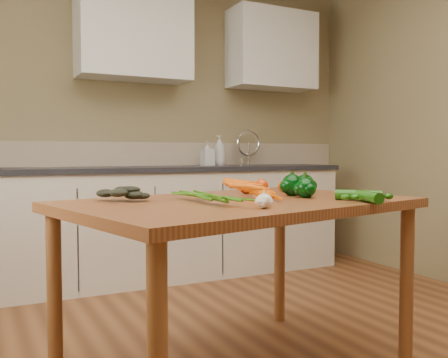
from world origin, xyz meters
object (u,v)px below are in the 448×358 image
Objects in this scene: pepper_b at (305,185)px; pepper_c at (306,188)px; carrot_bunch at (238,192)px; zucchini_b at (367,197)px; soap_bottle_b at (208,153)px; tomato_c at (284,186)px; zucchini_a at (359,195)px; soap_bottle_c at (217,156)px; pepper_a at (292,185)px; tomato_b at (261,186)px; soap_bottle_a at (220,150)px; table at (239,220)px; tomato_a at (246,188)px; garlic_bulb at (264,201)px; leafy_greens at (126,189)px.

pepper_b reaches higher than pepper_c.
carrot_bunch is 1.39× the size of zucchini_b.
soap_bottle_b is at bearing 56.47° from carrot_bunch.
tomato_c reaches higher than zucchini_a.
soap_bottle_c is 1.55× the size of pepper_a.
pepper_b is 1.48× the size of tomato_c.
tomato_b is at bearing 34.06° from carrot_bunch.
zucchini_b is at bearing 65.94° from soap_bottle_a.
pepper_a is at bearing 60.93° from soap_bottle_a.
tomato_b is 0.37× the size of zucchini_b.
soap_bottle_b is at bearing 77.72° from pepper_a.
carrot_bunch is (-0.74, -1.93, -0.17)m from soap_bottle_b.
pepper_c is at bearing 120.02° from zucchini_a.
zucchini_b is (-0.31, -2.27, -0.18)m from soap_bottle_b.
pepper_b is (0.09, 0.02, -0.00)m from pepper_a.
tomato_b reaches higher than table.
pepper_c is at bearing -124.53° from pepper_b.
carrot_bunch is 0.47m from tomato_b.
table is at bearing -166.86° from pepper_b.
tomato_c is at bearing -33.04° from tomato_b.
soap_bottle_a reaches higher than tomato_b.
soap_bottle_b is 2.07m from carrot_bunch.
zucchini_a is 0.08m from zucchini_b.
soap_bottle_b is 1.90m from pepper_a.
pepper_c is at bearing -66.05° from tomato_a.
zucchini_a is at bearing -63.49° from tomato_a.
pepper_b is (0.50, 0.44, 0.02)m from garlic_bulb.
soap_bottle_b reaches higher than pepper_a.
leafy_greens is at bearing 127.10° from garlic_bulb.
tomato_b is at bearing -107.76° from soap_bottle_b.
table is at bearing 171.23° from pepper_c.
table is 0.13m from carrot_bunch.
pepper_a is 1.55× the size of tomato_c.
table is at bearing -124.80° from tomato_a.
pepper_a is (0.41, 0.42, 0.02)m from garlic_bulb.
soap_bottle_b is at bearing 55.49° from leafy_greens.
garlic_bulb is at bearing -113.39° from tomato_a.
pepper_a is at bearing -86.24° from tomato_b.
tomato_a is at bearing 112.08° from zucchini_b.
soap_bottle_a is 0.95× the size of carrot_bunch.
pepper_c is at bearing -20.82° from carrot_bunch.
garlic_bulb is 0.51m from zucchini_b.
table is at bearing -20.65° from leafy_greens.
soap_bottle_c is 0.80× the size of zucchini_b.
soap_bottle_c is 1.73× the size of pepper_c.
carrot_bunch is at bearing -166.86° from pepper_a.
tomato_c is (0.43, 0.27, -0.01)m from carrot_bunch.
soap_bottle_b is at bearing 80.34° from pepper_b.
soap_bottle_c reaches higher than carrot_bunch.
pepper_b is (-0.31, -1.83, -0.16)m from soap_bottle_b.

